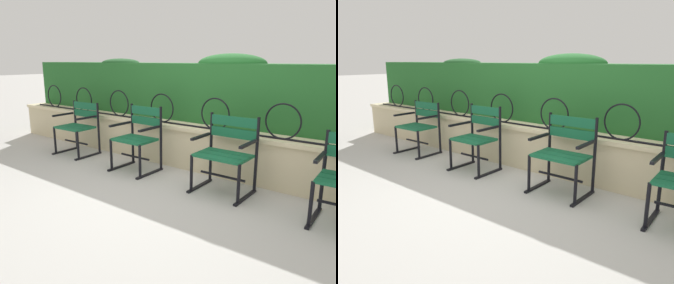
# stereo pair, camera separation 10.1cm
# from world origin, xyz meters

# --- Properties ---
(ground_plane) EXTENTS (60.00, 60.00, 0.00)m
(ground_plane) POSITION_xyz_m (0.00, 0.00, 0.00)
(ground_plane) COLOR #B7B5AF
(stone_wall) EXTENTS (8.17, 0.41, 0.60)m
(stone_wall) POSITION_xyz_m (0.00, 0.95, 0.30)
(stone_wall) COLOR beige
(stone_wall) RESTS_ON ground
(iron_arch_fence) EXTENTS (7.62, 0.02, 0.42)m
(iron_arch_fence) POSITION_xyz_m (-0.21, 0.88, 0.78)
(iron_arch_fence) COLOR black
(iron_arch_fence) RESTS_ON stone_wall
(hedge_row) EXTENTS (8.01, 0.68, 0.97)m
(hedge_row) POSITION_xyz_m (0.01, 1.47, 1.04)
(hedge_row) COLOR #236028
(hedge_row) RESTS_ON stone_wall
(park_chair_leftmost) EXTENTS (0.62, 0.54, 0.82)m
(park_chair_leftmost) POSITION_xyz_m (-2.04, 0.44, 0.46)
(park_chair_leftmost) COLOR #145B38
(park_chair_leftmost) RESTS_ON ground
(park_chair_centre_left) EXTENTS (0.57, 0.52, 0.88)m
(park_chair_centre_left) POSITION_xyz_m (-0.71, 0.41, 0.47)
(park_chair_centre_left) COLOR #145B38
(park_chair_centre_left) RESTS_ON ground
(park_chair_centre_right) EXTENTS (0.63, 0.52, 0.87)m
(park_chair_centre_right) POSITION_xyz_m (0.61, 0.45, 0.47)
(park_chair_centre_right) COLOR #145B38
(park_chair_centre_right) RESTS_ON ground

